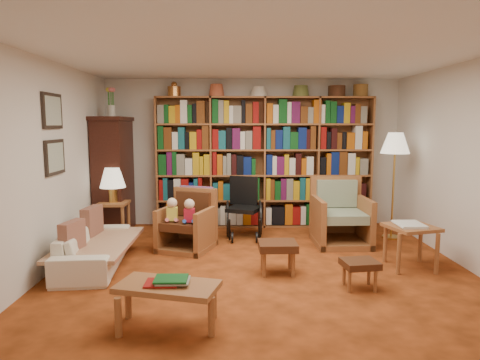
{
  "coord_description": "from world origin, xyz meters",
  "views": [
    {
      "loc": [
        -0.34,
        -4.87,
        1.74
      ],
      "look_at": [
        -0.24,
        0.6,
        1.03
      ],
      "focal_mm": 32.0,
      "sensor_mm": 36.0,
      "label": 1
    }
  ],
  "objects_px": {
    "wheelchair": "(244,210)",
    "footstool_b": "(360,266)",
    "armchair_leather": "(187,224)",
    "floor_lamp": "(395,147)",
    "sofa": "(94,247)",
    "coffee_table": "(168,290)",
    "footstool_a": "(278,248)",
    "armchair_sage": "(339,218)",
    "side_table_papers": "(411,232)",
    "side_table_lamp": "(114,211)"
  },
  "relations": [
    {
      "from": "wheelchair",
      "to": "footstool_b",
      "type": "bearing_deg",
      "value": -61.42
    },
    {
      "from": "armchair_leather",
      "to": "wheelchair",
      "type": "relative_size",
      "value": 0.96
    },
    {
      "from": "armchair_leather",
      "to": "floor_lamp",
      "type": "height_order",
      "value": "floor_lamp"
    },
    {
      "from": "sofa",
      "to": "floor_lamp",
      "type": "height_order",
      "value": "floor_lamp"
    },
    {
      "from": "sofa",
      "to": "coffee_table",
      "type": "distance_m",
      "value": 2.0
    },
    {
      "from": "armchair_leather",
      "to": "footstool_b",
      "type": "bearing_deg",
      "value": -37.8
    },
    {
      "from": "floor_lamp",
      "to": "sofa",
      "type": "bearing_deg",
      "value": -163.59
    },
    {
      "from": "floor_lamp",
      "to": "footstool_a",
      "type": "bearing_deg",
      "value": -141.33
    },
    {
      "from": "sofa",
      "to": "armchair_sage",
      "type": "xyz_separation_m",
      "value": [
        3.29,
        1.0,
        0.13
      ]
    },
    {
      "from": "side_table_papers",
      "to": "sofa",
      "type": "bearing_deg",
      "value": 177.76
    },
    {
      "from": "side_table_papers",
      "to": "floor_lamp",
      "type": "bearing_deg",
      "value": 78.27
    },
    {
      "from": "footstool_b",
      "to": "floor_lamp",
      "type": "bearing_deg",
      "value": 61.6
    },
    {
      "from": "sofa",
      "to": "floor_lamp",
      "type": "bearing_deg",
      "value": -78.37
    },
    {
      "from": "armchair_leather",
      "to": "floor_lamp",
      "type": "relative_size",
      "value": 0.55
    },
    {
      "from": "armchair_leather",
      "to": "coffee_table",
      "type": "height_order",
      "value": "armchair_leather"
    },
    {
      "from": "wheelchair",
      "to": "floor_lamp",
      "type": "bearing_deg",
      "value": -3.57
    },
    {
      "from": "floor_lamp",
      "to": "coffee_table",
      "type": "distance_m",
      "value": 4.28
    },
    {
      "from": "side_table_papers",
      "to": "wheelchair",
      "type": "bearing_deg",
      "value": 142.59
    },
    {
      "from": "side_table_papers",
      "to": "footstool_a",
      "type": "bearing_deg",
      "value": -174.41
    },
    {
      "from": "floor_lamp",
      "to": "armchair_leather",
      "type": "bearing_deg",
      "value": -171.33
    },
    {
      "from": "side_table_lamp",
      "to": "coffee_table",
      "type": "distance_m",
      "value": 3.16
    },
    {
      "from": "armchair_leather",
      "to": "coffee_table",
      "type": "bearing_deg",
      "value": -87.97
    },
    {
      "from": "armchair_leather",
      "to": "footstool_a",
      "type": "relative_size",
      "value": 1.99
    },
    {
      "from": "armchair_leather",
      "to": "side_table_papers",
      "type": "height_order",
      "value": "armchair_leather"
    },
    {
      "from": "armchair_sage",
      "to": "armchair_leather",
      "type": "bearing_deg",
      "value": -173.68
    },
    {
      "from": "side_table_papers",
      "to": "footstool_b",
      "type": "height_order",
      "value": "side_table_papers"
    },
    {
      "from": "side_table_lamp",
      "to": "footstool_b",
      "type": "relative_size",
      "value": 1.42
    },
    {
      "from": "sofa",
      "to": "wheelchair",
      "type": "height_order",
      "value": "wheelchair"
    },
    {
      "from": "armchair_leather",
      "to": "armchair_sage",
      "type": "distance_m",
      "value": 2.23
    },
    {
      "from": "armchair_sage",
      "to": "wheelchair",
      "type": "xyz_separation_m",
      "value": [
        -1.4,
        0.37,
        0.06
      ]
    },
    {
      "from": "armchair_leather",
      "to": "coffee_table",
      "type": "relative_size",
      "value": 0.95
    },
    {
      "from": "armchair_sage",
      "to": "wheelchair",
      "type": "bearing_deg",
      "value": 165.35
    },
    {
      "from": "armchair_sage",
      "to": "side_table_papers",
      "type": "distance_m",
      "value": 1.29
    },
    {
      "from": "wheelchair",
      "to": "footstool_a",
      "type": "height_order",
      "value": "wheelchair"
    },
    {
      "from": "sofa",
      "to": "wheelchair",
      "type": "bearing_deg",
      "value": -58.89
    },
    {
      "from": "side_table_lamp",
      "to": "footstool_b",
      "type": "height_order",
      "value": "side_table_lamp"
    },
    {
      "from": "coffee_table",
      "to": "footstool_b",
      "type": "bearing_deg",
      "value": 23.7
    },
    {
      "from": "wheelchair",
      "to": "coffee_table",
      "type": "bearing_deg",
      "value": -103.75
    },
    {
      "from": "wheelchair",
      "to": "side_table_papers",
      "type": "xyz_separation_m",
      "value": [
        1.98,
        -1.52,
        0.02
      ]
    },
    {
      "from": "sofa",
      "to": "wheelchair",
      "type": "distance_m",
      "value": 2.34
    },
    {
      "from": "wheelchair",
      "to": "coffee_table",
      "type": "distance_m",
      "value": 3.09
    },
    {
      "from": "side_table_lamp",
      "to": "armchair_sage",
      "type": "distance_m",
      "value": 3.4
    },
    {
      "from": "sofa",
      "to": "footstool_b",
      "type": "distance_m",
      "value": 3.17
    },
    {
      "from": "side_table_lamp",
      "to": "armchair_sage",
      "type": "relative_size",
      "value": 0.59
    },
    {
      "from": "footstool_a",
      "to": "side_table_lamp",
      "type": "bearing_deg",
      "value": 146.0
    },
    {
      "from": "side_table_papers",
      "to": "armchair_sage",
      "type": "bearing_deg",
      "value": 116.84
    },
    {
      "from": "armchair_leather",
      "to": "footstool_b",
      "type": "relative_size",
      "value": 2.23
    },
    {
      "from": "sofa",
      "to": "footstool_b",
      "type": "bearing_deg",
      "value": -109.33
    },
    {
      "from": "side_table_lamp",
      "to": "coffee_table",
      "type": "xyz_separation_m",
      "value": [
        1.25,
        -2.9,
        -0.1
      ]
    },
    {
      "from": "footstool_a",
      "to": "coffee_table",
      "type": "height_order",
      "value": "coffee_table"
    }
  ]
}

